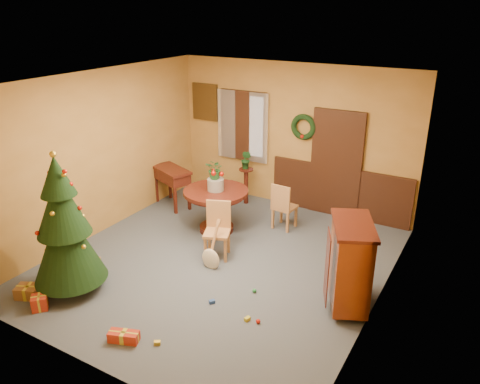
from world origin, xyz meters
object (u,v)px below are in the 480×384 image
Objects in this scene: writing_desk at (172,178)px; sideboard at (350,262)px; dining_table at (216,203)px; christmas_tree at (64,227)px; chair_near at (218,227)px.

writing_desk is 4.51m from sideboard.
sideboard is (2.81, -1.03, 0.11)m from dining_table.
writing_desk is 0.81× the size of sideboard.
sideboard is (3.61, 1.64, -0.34)m from christmas_tree.
chair_near is at bearing -33.41° from writing_desk.
christmas_tree is at bearing -106.74° from dining_table.
dining_table is at bearing 124.38° from chair_near.
sideboard is at bearing -20.08° from dining_table.
chair_near is 2.33m from sideboard.
dining_table is 1.51m from writing_desk.
dining_table is at bearing 159.92° from sideboard.
chair_near is 2.30m from writing_desk.
christmas_tree is at bearing -79.13° from writing_desk.
christmas_tree reaches higher than sideboard.
christmas_tree is (-0.80, -2.67, 0.44)m from dining_table.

